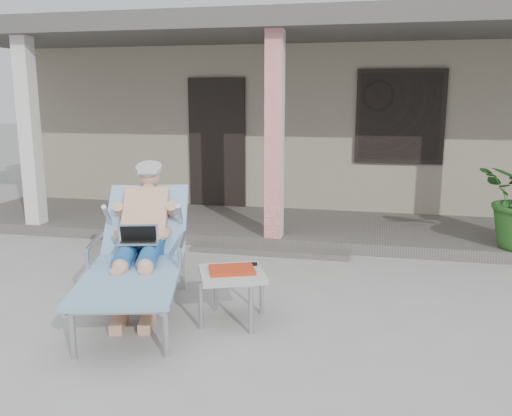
# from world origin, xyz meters

# --- Properties ---
(ground) EXTENTS (60.00, 60.00, 0.00)m
(ground) POSITION_xyz_m (0.00, 0.00, 0.00)
(ground) COLOR #9E9E99
(ground) RESTS_ON ground
(house) EXTENTS (10.40, 5.40, 3.30)m
(house) POSITION_xyz_m (0.00, 6.50, 1.67)
(house) COLOR gray
(house) RESTS_ON ground
(porch_deck) EXTENTS (10.00, 2.00, 0.15)m
(porch_deck) POSITION_xyz_m (0.00, 3.00, 0.07)
(porch_deck) COLOR #605B56
(porch_deck) RESTS_ON ground
(porch_overhang) EXTENTS (10.00, 2.30, 2.85)m
(porch_overhang) POSITION_xyz_m (0.00, 2.95, 2.79)
(porch_overhang) COLOR silver
(porch_overhang) RESTS_ON porch_deck
(porch_step) EXTENTS (2.00, 0.30, 0.07)m
(porch_step) POSITION_xyz_m (0.00, 1.85, 0.04)
(porch_step) COLOR #605B56
(porch_step) RESTS_ON ground
(lounger) EXTENTS (1.31, 2.21, 1.39)m
(lounger) POSITION_xyz_m (-0.85, -0.11, 0.86)
(lounger) COLOR #B7B7BC
(lounger) RESTS_ON ground
(side_table) EXTENTS (0.72, 0.72, 0.49)m
(side_table) POSITION_xyz_m (0.08, -0.28, 0.42)
(side_table) COLOR #B2B2AD
(side_table) RESTS_ON ground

